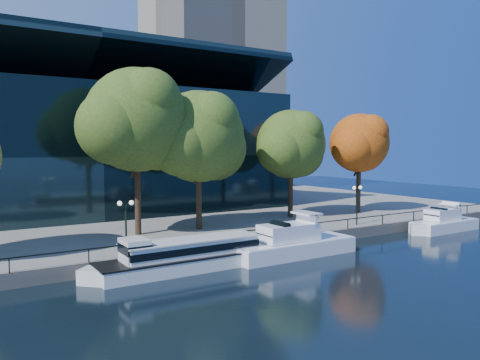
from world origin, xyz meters
TOP-DOWN VIEW (x-y plane):
  - ground at (0.00, 0.00)m, footprint 160.00×160.00m
  - promenade at (0.00, 36.38)m, footprint 90.00×67.08m
  - railing at (0.00, 3.25)m, footprint 88.20×0.08m
  - convention_building at (-4.00, 31.79)m, footprint 50.00×24.57m
  - office_tower at (28.00, 55.00)m, footprint 22.50×22.50m
  - tour_boat at (-3.83, 1.23)m, footprint 14.42×3.22m
  - cruiser_near at (5.50, 0.46)m, footprint 12.26×3.16m
  - cruiser_far at (26.53, 0.77)m, footprint 9.53×2.64m
  - tree_2 at (-3.23, 11.36)m, footprint 11.72×9.61m
  - tree_3 at (2.81, 10.94)m, footprint 11.08×9.08m
  - tree_4 at (15.25, 12.33)m, footprint 9.77×8.01m
  - tree_5 at (24.79, 11.02)m, footprint 8.97×7.35m
  - lamp_1 at (-6.89, 4.50)m, footprint 1.26×0.36m
  - lamp_2 at (17.54, 4.50)m, footprint 1.26×0.36m

SIDE VIEW (x-z plane):
  - ground at x=0.00m, z-range 0.00..0.00m
  - promenade at x=0.00m, z-range 0.00..1.00m
  - cruiser_far at x=26.53m, z-range -0.57..2.55m
  - cruiser_near at x=5.50m, z-range -0.67..2.88m
  - tour_boat at x=-3.83m, z-range -0.20..2.53m
  - railing at x=0.00m, z-range 1.44..2.43m
  - lamp_1 at x=-6.89m, z-range 1.97..6.00m
  - lamp_2 at x=17.54m, z-range 1.97..6.00m
  - convention_building at x=-4.00m, z-range -2.21..19.22m
  - tree_4 at x=15.25m, z-range 3.04..15.28m
  - tree_5 at x=24.79m, z-range 3.30..15.39m
  - tree_3 at x=2.81m, z-range 3.11..16.57m
  - tree_2 at x=-3.23m, z-range 3.68..18.82m
  - office_tower at x=28.00m, z-range 0.07..65.97m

